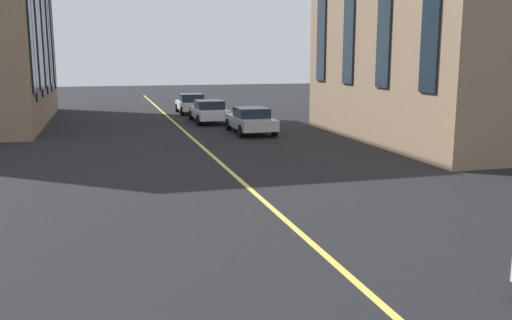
# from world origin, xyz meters

# --- Properties ---
(lane_centre_line) EXTENTS (80.00, 0.16, 0.01)m
(lane_centre_line) POSITION_xyz_m (20.00, 0.00, 0.00)
(lane_centre_line) COLOR #D8C64C
(lane_centre_line) RESTS_ON ground_plane
(car_silver_trailing) EXTENTS (4.40, 1.95, 1.37)m
(car_silver_trailing) POSITION_xyz_m (29.09, -3.25, 0.70)
(car_silver_trailing) COLOR #B7BABF
(car_silver_trailing) RESTS_ON ground_plane
(car_white_far) EXTENTS (3.90, 1.89, 1.40)m
(car_white_far) POSITION_xyz_m (40.19, -1.86, 0.70)
(car_white_far) COLOR silver
(car_white_far) RESTS_ON ground_plane
(car_white_oncoming) EXTENTS (4.40, 1.95, 1.37)m
(car_white_oncoming) POSITION_xyz_m (34.45, -2.04, 0.70)
(car_white_oncoming) COLOR silver
(car_white_oncoming) RESTS_ON ground_plane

